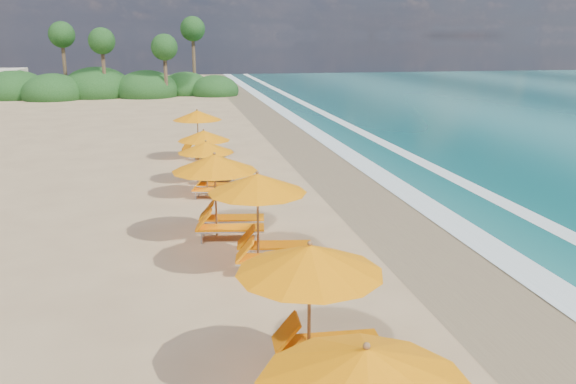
# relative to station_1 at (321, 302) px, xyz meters

# --- Properties ---
(ground) EXTENTS (160.00, 160.00, 0.00)m
(ground) POSITION_rel_station_1_xyz_m (1.12, 8.72, -1.49)
(ground) COLOR tan
(ground) RESTS_ON ground
(wet_sand) EXTENTS (4.00, 160.00, 0.01)m
(wet_sand) POSITION_rel_station_1_xyz_m (5.12, 8.72, -1.49)
(wet_sand) COLOR #8B7753
(wet_sand) RESTS_ON ground
(surf_foam) EXTENTS (4.00, 160.00, 0.01)m
(surf_foam) POSITION_rel_station_1_xyz_m (7.82, 8.72, -1.47)
(surf_foam) COLOR white
(surf_foam) RESTS_ON ground
(station_1) EXTENTS (2.96, 2.75, 2.66)m
(station_1) POSITION_rel_station_1_xyz_m (0.00, 0.00, 0.00)
(station_1) COLOR olive
(station_1) RESTS_ON ground
(station_2) EXTENTS (3.16, 3.00, 2.67)m
(station_2) POSITION_rel_station_1_xyz_m (-0.12, 5.52, 0.01)
(station_2) COLOR olive
(station_2) RESTS_ON ground
(station_3) EXTENTS (3.15, 2.99, 2.67)m
(station_3) POSITION_rel_station_1_xyz_m (-1.03, 8.31, 0.01)
(station_3) COLOR olive
(station_3) RESTS_ON ground
(station_4) EXTENTS (2.73, 2.64, 2.21)m
(station_4) POSITION_rel_station_1_xyz_m (-1.06, 13.19, -0.25)
(station_4) COLOR olive
(station_4) RESTS_ON ground
(station_5) EXTENTS (2.52, 2.34, 2.27)m
(station_5) POSITION_rel_station_1_xyz_m (-0.99, 15.69, -0.22)
(station_5) COLOR olive
(station_5) RESTS_ON ground
(station_6) EXTENTS (3.35, 3.35, 2.52)m
(station_6) POSITION_rel_station_1_xyz_m (-1.02, 20.81, -0.08)
(station_6) COLOR olive
(station_6) RESTS_ON ground
(treeline) EXTENTS (25.80, 8.80, 9.74)m
(treeline) POSITION_rel_station_1_xyz_m (-8.82, 54.23, -0.50)
(treeline) COLOR #163D14
(treeline) RESTS_ON ground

